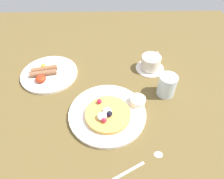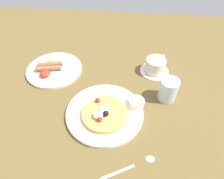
# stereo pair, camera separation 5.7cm
# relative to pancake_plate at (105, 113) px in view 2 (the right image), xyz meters

# --- Properties ---
(ground_plane) EXTENTS (1.59, 1.57, 0.03)m
(ground_plane) POSITION_rel_pancake_plate_xyz_m (-0.05, 0.04, -0.02)
(ground_plane) COLOR brown
(pancake_plate) EXTENTS (0.28, 0.28, 0.01)m
(pancake_plate) POSITION_rel_pancake_plate_xyz_m (0.00, 0.00, 0.00)
(pancake_plate) COLOR silver
(pancake_plate) RESTS_ON ground_plane
(pancake_with_berries) EXTENTS (0.16, 0.16, 0.04)m
(pancake_with_berries) POSITION_rel_pancake_plate_xyz_m (0.00, -0.02, 0.02)
(pancake_with_berries) COLOR gold
(pancake_with_berries) RESTS_ON pancake_plate
(syrup_ramekin) EXTENTS (0.06, 0.06, 0.03)m
(syrup_ramekin) POSITION_rel_pancake_plate_xyz_m (0.11, 0.04, 0.02)
(syrup_ramekin) COLOR silver
(syrup_ramekin) RESTS_ON pancake_plate
(breakfast_plate) EXTENTS (0.24, 0.24, 0.01)m
(breakfast_plate) POSITION_rel_pancake_plate_xyz_m (-0.25, 0.22, -0.00)
(breakfast_plate) COLOR silver
(breakfast_plate) RESTS_ON ground_plane
(fried_breakfast) EXTENTS (0.11, 0.14, 0.03)m
(fried_breakfast) POSITION_rel_pancake_plate_xyz_m (-0.27, 0.21, 0.02)
(fried_breakfast) COLOR brown
(fried_breakfast) RESTS_ON breakfast_plate
(coffee_saucer) EXTENTS (0.12, 0.12, 0.01)m
(coffee_saucer) POSITION_rel_pancake_plate_xyz_m (0.19, 0.25, -0.00)
(coffee_saucer) COLOR white
(coffee_saucer) RESTS_ON ground_plane
(coffee_cup) EXTENTS (0.09, 0.10, 0.06)m
(coffee_cup) POSITION_rel_pancake_plate_xyz_m (0.19, 0.25, 0.03)
(coffee_cup) COLOR silver
(coffee_cup) RESTS_ON coffee_saucer
(teaspoon) EXTENTS (0.16, 0.09, 0.01)m
(teaspoon) POSITION_rel_pancake_plate_xyz_m (0.12, -0.18, -0.00)
(teaspoon) COLOR silver
(teaspoon) RESTS_ON ground_plane
(water_glass) EXTENTS (0.07, 0.07, 0.09)m
(water_glass) POSITION_rel_pancake_plate_xyz_m (0.23, 0.10, 0.04)
(water_glass) COLOR silver
(water_glass) RESTS_ON ground_plane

